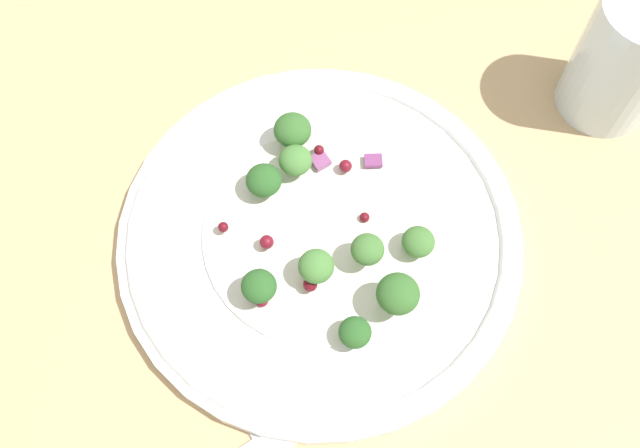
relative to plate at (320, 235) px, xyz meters
The scene contains 23 objects.
ground_plane 3.09cm from the plate, 141.02° to the right, with size 180.00×180.00×2.00cm, color tan.
plate is the anchor object (origin of this frame).
dressing_pool 0.44cm from the plate, 56.31° to the left, with size 16.35×16.35×0.20cm, color white.
broccoli_floret_0 7.78cm from the plate, 91.11° to the left, with size 2.80×2.80×2.84cm.
broccoli_floret_1 5.65cm from the plate, 115.37° to the right, with size 2.36×2.36×2.39cm.
broccoli_floret_2 6.92cm from the plate, 127.28° to the left, with size 2.23×2.23×2.26cm.
broccoli_floret_3 7.79cm from the plate, 116.31° to the right, with size 2.72×2.72×2.75cm.
broccoli_floret_4 3.94cm from the plate, 44.06° to the left, with size 2.38×2.38×2.41cm.
broccoli_floret_5 8.02cm from the plate, 64.87° to the left, with size 2.11×2.11×2.14cm.
broccoli_floret_6 4.50cm from the plate, 103.81° to the left, with size 2.23×2.23×2.26cm.
broccoli_floret_7 6.54cm from the plate, ahead, with size 2.32×2.32×2.35cm.
broccoli_floret_8 5.45cm from the plate, 81.39° to the right, with size 2.51×2.51×2.54cm.
cranberry_0 6.74cm from the plate, 41.72° to the right, with size 0.73×0.73×0.73cm, color maroon.
cranberry_1 4.00cm from the plate, 23.99° to the right, with size 0.97×0.97×0.97cm, color maroon.
cranberry_2 3.35cm from the plate, 156.28° to the left, with size 0.71×0.71×0.71cm, color maroon.
cranberry_3 5.33cm from the plate, 152.03° to the right, with size 0.93×0.93×0.93cm, color maroon.
cranberry_4 6.33cm from the plate, 130.84° to the right, with size 0.75×0.75×0.75cm, color maroon.
cranberry_5 6.41cm from the plate, 11.27° to the left, with size 0.91×0.91×0.91cm, color maroon.
cranberry_6 4.44cm from the plate, 39.70° to the left, with size 0.96×0.96×0.96cm, color maroon.
onion_bit_0 6.76cm from the plate, 165.89° to the right, with size 1.28×1.00×0.37cm, color #843D75.
onion_bit_1 5.58cm from the plate, 131.58° to the right, with size 1.25×1.21×0.40cm, color #934C84.
onion_bit_2 5.63cm from the plate, ahead, with size 1.20×1.12×0.44cm, color #843D75.
water_glass 25.26cm from the plate, 167.10° to the left, with size 7.00×7.00×10.42cm, color silver.
Camera 1 is at (15.46, 16.85, 46.17)cm, focal length 39.96 mm.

